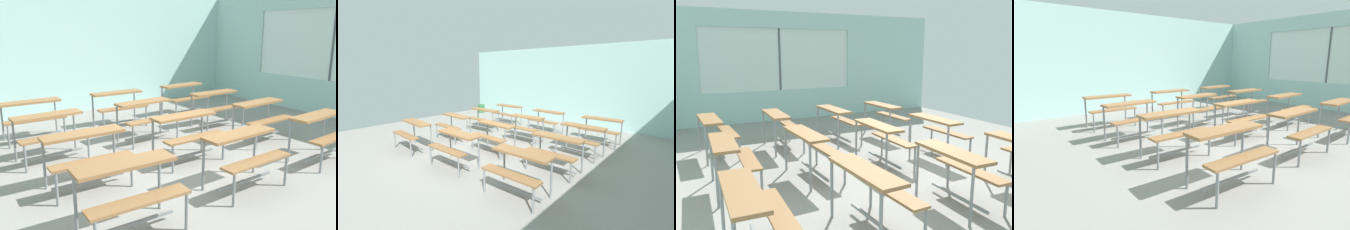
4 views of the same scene
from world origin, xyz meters
TOP-DOWN VIEW (x-y plane):
  - ground at (0.00, 0.00)m, footprint 10.00×9.00m
  - wall_back at (0.00, 4.50)m, footprint 10.00×0.12m
  - wall_right at (5.00, -0.13)m, footprint 0.12×9.00m
  - desk_bench_r0c0 at (-1.40, -1.22)m, footprint 1.12×0.64m
  - desk_bench_r0c1 at (0.35, -1.15)m, footprint 1.11×0.61m
  - desk_bench_r0c2 at (2.12, -1.15)m, footprint 1.12×0.64m
  - desk_bench_r1c0 at (-1.35, 0.05)m, footprint 1.12×0.63m
  - desk_bench_r1c1 at (0.35, 0.07)m, footprint 1.11×0.60m
  - desk_bench_r1c2 at (2.12, 0.08)m, footprint 1.12×0.63m
  - desk_bench_r2c0 at (-1.43, 1.34)m, footprint 1.12×0.64m
  - desk_bench_r2c1 at (0.38, 1.35)m, footprint 1.13×0.64m
  - desk_bench_r2c2 at (2.13, 1.32)m, footprint 1.12×0.62m
  - desk_bench_r3c0 at (-1.39, 2.60)m, footprint 1.11×0.62m
  - desk_bench_r3c1 at (0.40, 2.53)m, footprint 1.12×0.62m
  - desk_bench_r3c2 at (2.19, 2.55)m, footprint 1.13×0.64m

SIDE VIEW (x-z plane):
  - ground at x=0.00m, z-range -0.05..0.00m
  - desk_bench_r0c0 at x=-1.40m, z-range 0.19..0.93m
  - desk_bench_r0c1 at x=0.35m, z-range 0.19..0.93m
  - desk_bench_r0c2 at x=2.12m, z-range 0.19..0.93m
  - desk_bench_r1c0 at x=-1.35m, z-range 0.19..0.93m
  - desk_bench_r1c1 at x=0.35m, z-range 0.19..0.93m
  - desk_bench_r1c2 at x=2.12m, z-range 0.19..0.93m
  - desk_bench_r2c0 at x=-1.43m, z-range 0.19..0.93m
  - desk_bench_r2c1 at x=0.38m, z-range 0.19..0.93m
  - desk_bench_r2c2 at x=2.13m, z-range 0.19..0.93m
  - desk_bench_r3c0 at x=-1.39m, z-range 0.19..0.93m
  - desk_bench_r3c1 at x=0.40m, z-range 0.19..0.93m
  - desk_bench_r3c2 at x=2.19m, z-range 0.19..0.93m
  - wall_right at x=5.00m, z-range -0.05..2.95m
  - wall_back at x=0.00m, z-range 0.00..3.00m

